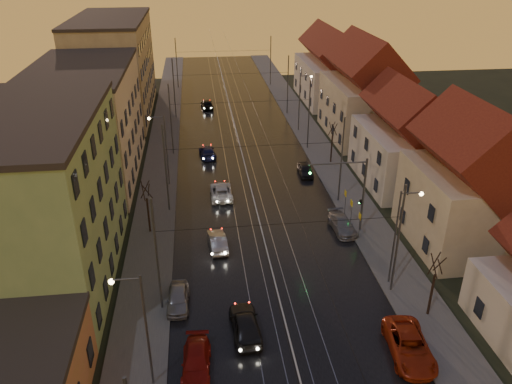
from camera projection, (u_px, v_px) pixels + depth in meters
name	position (u px, v px, depth m)	size (l,w,h in m)	color
road	(241.00, 149.00, 64.69)	(16.00, 120.00, 0.04)	black
sidewalk_left	(163.00, 152.00, 63.59)	(4.00, 120.00, 0.15)	#4C4C4C
sidewalk_right	(316.00, 145.00, 65.74)	(4.00, 120.00, 0.15)	#4C4C4C
tram_rail_0	(224.00, 149.00, 64.44)	(0.06, 120.00, 0.03)	gray
tram_rail_1	(235.00, 149.00, 64.59)	(0.06, 120.00, 0.03)	gray
tram_rail_2	(247.00, 148.00, 64.76)	(0.06, 120.00, 0.03)	gray
tram_rail_3	(257.00, 148.00, 64.91)	(0.06, 120.00, 0.03)	gray
apartment_left_1	(36.00, 205.00, 36.80)	(10.00, 18.00, 13.00)	#769B63
apartment_left_2	(87.00, 124.00, 54.81)	(10.00, 20.00, 12.00)	beige
apartment_left_3	(114.00, 68.00, 75.72)	(10.00, 24.00, 14.00)	#8D7A5B
house_right_1	(469.00, 187.00, 41.87)	(8.67, 10.20, 10.80)	#B9AD8E
house_right_2	(407.00, 142.00, 53.80)	(9.18, 12.24, 9.20)	silver
house_right_3	(365.00, 94.00, 66.63)	(9.18, 14.28, 11.50)	#B9AD8E
house_right_4	(330.00, 70.00, 82.98)	(9.18, 16.32, 10.00)	silver
catenary_pole_l_1	(157.00, 257.00, 34.20)	(0.16, 0.16, 9.00)	#595B60
catenary_pole_r_1	(398.00, 241.00, 36.05)	(0.16, 0.16, 9.00)	#595B60
catenary_pole_l_2	(166.00, 169.00, 47.54)	(0.16, 0.16, 9.00)	#595B60
catenary_pole_r_2	(341.00, 161.00, 49.40)	(0.16, 0.16, 9.00)	#595B60
catenary_pole_l_3	(171.00, 120.00, 60.89)	(0.16, 0.16, 9.00)	#595B60
catenary_pole_r_3	(309.00, 115.00, 62.74)	(0.16, 0.16, 9.00)	#595B60
catenary_pole_l_4	(174.00, 89.00, 74.23)	(0.16, 0.16, 9.00)	#595B60
catenary_pole_r_4	(288.00, 85.00, 76.09)	(0.16, 0.16, 9.00)	#595B60
catenary_pole_l_5	(177.00, 63.00, 90.25)	(0.16, 0.16, 9.00)	#595B60
catenary_pole_r_5	(271.00, 61.00, 92.10)	(0.16, 0.16, 9.00)	#595B60
street_lamp_0	(140.00, 321.00, 27.74)	(1.75, 0.32, 8.00)	#595B60
street_lamp_1	(400.00, 229.00, 36.82)	(1.75, 0.32, 8.00)	#595B60
street_lamp_2	(163.00, 144.00, 52.65)	(1.75, 0.32, 8.00)	#595B60
street_lamp_3	(302.00, 97.00, 68.85)	(1.75, 0.32, 8.00)	#595B60
traffic_light_mast	(353.00, 186.00, 43.95)	(5.30, 0.32, 7.20)	#595B60
bare_tree_0	(148.00, 209.00, 44.70)	(1.09, 1.09, 5.11)	black
bare_tree_1	(433.00, 287.00, 34.45)	(1.09, 1.09, 5.11)	black
bare_tree_2	(332.00, 144.00, 59.38)	(1.09, 1.09, 5.11)	black
driving_car_0	(245.00, 324.00, 33.56)	(1.87, 4.64, 1.58)	black
driving_car_1	(217.00, 241.00, 43.20)	(1.41, 4.03, 1.33)	#98989D
driving_car_2	(221.00, 191.00, 51.99)	(2.19, 4.76, 1.32)	silver
driving_car_3	(207.00, 152.00, 61.92)	(1.81, 4.46, 1.30)	#181C48
driving_car_4	(207.00, 104.00, 80.43)	(1.72, 4.27, 1.46)	black
parked_left_2	(196.00, 362.00, 30.75)	(1.76, 4.32, 1.25)	maroon
parked_left_3	(178.00, 298.00, 36.25)	(1.56, 3.88, 1.32)	gray
parked_right_0	(409.00, 346.00, 31.81)	(2.46, 5.34, 1.48)	#A62B10
parked_right_1	(342.00, 224.00, 45.86)	(1.78, 4.39, 1.27)	gray
parked_right_2	(305.00, 170.00, 56.98)	(1.50, 3.72, 1.27)	black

